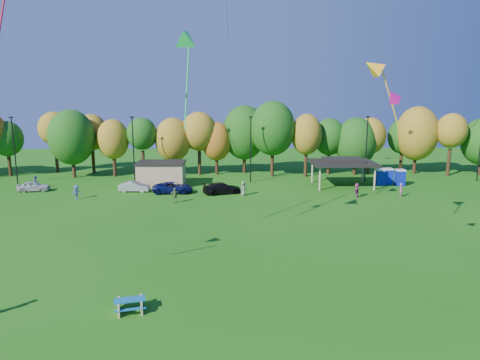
{
  "coord_description": "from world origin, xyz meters",
  "views": [
    {
      "loc": [
        -1.07,
        -18.24,
        11.72
      ],
      "look_at": [
        -0.41,
        6.0,
        6.98
      ],
      "focal_mm": 32.0,
      "sensor_mm": 36.0,
      "label": 1
    }
  ],
  "objects_px": {
    "porta_potties": "(389,177)",
    "car_b": "(135,187)",
    "picnic_table": "(130,304)",
    "car_c": "(173,188)",
    "car_a": "(34,186)",
    "car_d": "(222,188)"
  },
  "relations": [
    {
      "from": "porta_potties",
      "to": "car_b",
      "type": "xyz_separation_m",
      "value": [
        -33.4,
        -3.25,
        -0.47
      ]
    },
    {
      "from": "picnic_table",
      "to": "car_c",
      "type": "height_order",
      "value": "car_c"
    },
    {
      "from": "porta_potties",
      "to": "car_b",
      "type": "height_order",
      "value": "porta_potties"
    },
    {
      "from": "car_a",
      "to": "car_b",
      "type": "distance_m",
      "value": 12.72
    },
    {
      "from": "picnic_table",
      "to": "car_c",
      "type": "bearing_deg",
      "value": 79.25
    },
    {
      "from": "car_c",
      "to": "porta_potties",
      "type": "bearing_deg",
      "value": -82.66
    },
    {
      "from": "picnic_table",
      "to": "car_c",
      "type": "distance_m",
      "value": 29.69
    },
    {
      "from": "porta_potties",
      "to": "car_d",
      "type": "bearing_deg",
      "value": -168.08
    },
    {
      "from": "porta_potties",
      "to": "car_a",
      "type": "height_order",
      "value": "porta_potties"
    },
    {
      "from": "picnic_table",
      "to": "car_b",
      "type": "xyz_separation_m",
      "value": [
        -6.28,
        30.62,
        0.21
      ]
    },
    {
      "from": "car_c",
      "to": "car_d",
      "type": "xyz_separation_m",
      "value": [
        6.06,
        -0.52,
        0.0
      ]
    },
    {
      "from": "car_b",
      "to": "car_d",
      "type": "distance_m",
      "value": 11.07
    },
    {
      "from": "car_a",
      "to": "car_d",
      "type": "height_order",
      "value": "car_d"
    },
    {
      "from": "car_a",
      "to": "car_c",
      "type": "distance_m",
      "value": 17.68
    },
    {
      "from": "picnic_table",
      "to": "car_d",
      "type": "distance_m",
      "value": 29.52
    },
    {
      "from": "picnic_table",
      "to": "car_d",
      "type": "height_order",
      "value": "car_d"
    },
    {
      "from": "porta_potties",
      "to": "car_d",
      "type": "xyz_separation_m",
      "value": [
        -22.43,
        -4.74,
        -0.41
      ]
    },
    {
      "from": "picnic_table",
      "to": "car_b",
      "type": "height_order",
      "value": "car_b"
    },
    {
      "from": "porta_potties",
      "to": "picnic_table",
      "type": "relative_size",
      "value": 1.93
    },
    {
      "from": "car_a",
      "to": "car_d",
      "type": "distance_m",
      "value": 23.76
    },
    {
      "from": "car_c",
      "to": "car_d",
      "type": "height_order",
      "value": "car_d"
    },
    {
      "from": "porta_potties",
      "to": "car_b",
      "type": "distance_m",
      "value": 33.56
    }
  ]
}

